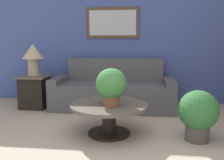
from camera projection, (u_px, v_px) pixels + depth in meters
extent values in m
cube|color=#42569E|center=(132.00, 38.00, 5.02)|extent=(7.02, 0.06, 2.60)
cube|color=#4C3823|center=(113.00, 23.00, 4.98)|extent=(1.06, 0.03, 0.61)
cube|color=#B2BCC6|center=(113.00, 23.00, 4.97)|extent=(0.94, 0.01, 0.49)
cube|color=#4C4C51|center=(113.00, 96.00, 4.63)|extent=(1.86, 0.89, 0.47)
cube|color=#4C4C51|center=(115.00, 69.00, 4.92)|extent=(1.86, 0.16, 0.44)
cube|color=#4C4C51|center=(60.00, 92.00, 4.74)|extent=(0.18, 0.89, 0.57)
cube|color=#4C4C51|center=(169.00, 95.00, 4.50)|extent=(0.18, 0.89, 0.57)
cylinder|color=black|center=(109.00, 133.00, 3.36)|extent=(0.57, 0.57, 0.03)
cylinder|color=black|center=(109.00, 119.00, 3.33)|extent=(0.19, 0.19, 0.35)
cylinder|color=brown|center=(109.00, 105.00, 3.30)|extent=(1.03, 1.03, 0.04)
cube|color=black|center=(35.00, 93.00, 4.69)|extent=(0.46, 0.46, 0.57)
cube|color=brown|center=(34.00, 77.00, 4.64)|extent=(0.55, 0.55, 0.03)
cylinder|color=tan|center=(34.00, 75.00, 4.64)|extent=(0.28, 0.28, 0.02)
cylinder|color=tan|center=(34.00, 67.00, 4.62)|extent=(0.20, 0.20, 0.30)
cone|color=tan|center=(33.00, 51.00, 4.57)|extent=(0.39, 0.39, 0.27)
cylinder|color=brown|center=(111.00, 100.00, 3.22)|extent=(0.22, 0.22, 0.13)
sphere|color=#387A3D|center=(111.00, 84.00, 3.19)|extent=(0.40, 0.40, 0.40)
cylinder|color=#4C4742|center=(197.00, 132.00, 3.13)|extent=(0.29, 0.29, 0.21)
sphere|color=#2D6B33|center=(198.00, 110.00, 3.08)|extent=(0.50, 0.50, 0.50)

